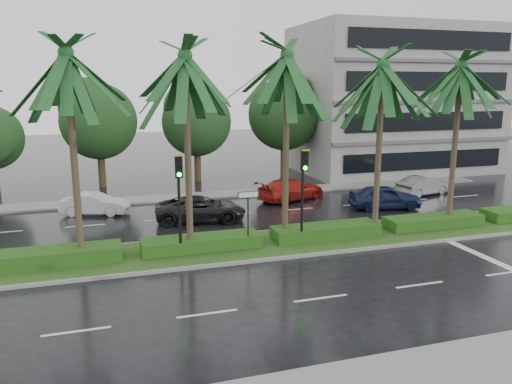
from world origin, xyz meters
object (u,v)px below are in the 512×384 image
object	(u,v)px
car_grey	(423,185)
car_blue	(385,197)
signal_median_left	(179,191)
car_white	(95,204)
car_darkgrey	(201,209)
car_red	(291,189)
street_sign	(248,205)

from	to	relation	value
car_grey	car_blue	bearing A→B (deg)	105.22
signal_median_left	car_blue	world-z (taller)	signal_median_left
car_white	car_darkgrey	size ratio (longest dim) A/B	0.77
signal_median_left	car_darkgrey	xyz separation A→B (m)	(2.00, 5.88, -2.32)
signal_median_left	car_red	size ratio (longest dim) A/B	0.91
car_blue	car_grey	size ratio (longest dim) A/B	1.07
car_grey	signal_median_left	bearing A→B (deg)	99.78
car_white	car_grey	xyz separation A→B (m)	(21.00, -1.17, 0.03)
street_sign	car_blue	distance (m)	11.33
car_red	car_darkgrey	bearing A→B (deg)	94.61
car_red	car_blue	world-z (taller)	car_blue
car_darkgrey	car_blue	distance (m)	11.02
car_darkgrey	car_red	world-z (taller)	car_red
street_sign	car_darkgrey	distance (m)	5.96
signal_median_left	car_red	bearing A→B (deg)	46.95
signal_median_left	car_white	bearing A→B (deg)	111.17
car_white	car_red	distance (m)	12.00
street_sign	car_white	distance (m)	11.09
car_blue	car_grey	world-z (taller)	car_blue
car_darkgrey	car_white	bearing A→B (deg)	69.08
car_blue	car_grey	xyz separation A→B (m)	(4.50, 2.56, -0.07)
car_blue	car_white	bearing A→B (deg)	89.54
street_sign	car_red	size ratio (longest dim) A/B	0.54
street_sign	car_red	xyz separation A→B (m)	(5.50, 8.92, -1.43)
signal_median_left	car_red	xyz separation A→B (m)	(8.50, 9.10, -2.30)
car_white	car_grey	bearing A→B (deg)	-75.33
car_white	car_grey	distance (m)	21.03
street_sign	signal_median_left	bearing A→B (deg)	-176.53
signal_median_left	car_blue	size ratio (longest dim) A/B	1.04
car_white	car_grey	world-z (taller)	car_grey
signal_median_left	car_blue	bearing A→B (deg)	22.21
car_red	car_grey	bearing A→B (deg)	-119.52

